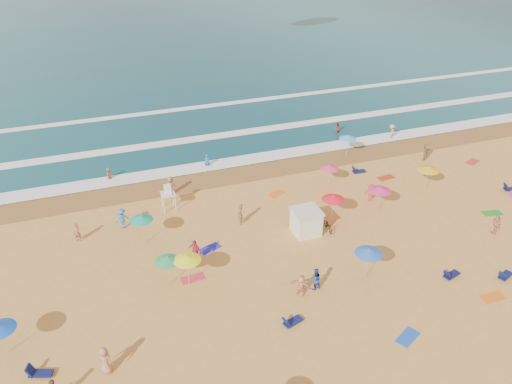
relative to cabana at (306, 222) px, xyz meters
name	(u,v)px	position (x,y,z in m)	size (l,w,h in m)	color
ground	(301,240)	(-0.79, -0.85, -1.00)	(220.00, 220.00, 0.00)	gold
ocean	(140,29)	(-0.79, 83.15, -1.00)	(220.00, 140.00, 0.18)	#0C4756
wet_sand	(249,172)	(-0.79, 11.65, -0.99)	(220.00, 220.00, 0.00)	olive
surf_foam	(224,138)	(-0.79, 20.47, -0.90)	(200.00, 18.70, 0.05)	white
cabana	(306,222)	(0.00, 0.00, 0.00)	(2.00, 2.00, 2.00)	white
cabana_roof	(307,211)	(0.00, 0.00, 1.06)	(2.20, 2.20, 0.12)	silver
bicycle	(328,226)	(1.90, -0.30, -0.56)	(0.58, 1.67, 0.88)	black
lifeguard_stand	(168,199)	(-9.68, 7.40, 0.05)	(1.20, 1.20, 2.10)	white
beach_umbrellas	(323,220)	(0.57, -1.79, 1.18)	(59.40, 29.11, 0.77)	green
loungers	(424,240)	(8.27, -4.39, -0.83)	(43.80, 18.59, 0.34)	#0F174E
towels	(325,256)	(0.03, -3.39, -0.98)	(53.75, 24.64, 0.03)	red
beachgoers	(285,204)	(-0.36, 3.53, -0.18)	(37.92, 28.17, 2.14)	#9D6048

